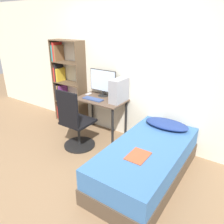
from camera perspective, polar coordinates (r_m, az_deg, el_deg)
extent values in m
plane|color=#846647|center=(3.44, -11.69, -15.23)|extent=(14.00, 14.00, 0.00)
cube|color=silver|center=(4.02, 2.99, 10.71)|extent=(8.00, 0.05, 2.50)
cube|color=brown|center=(4.08, -2.84, 3.28)|extent=(0.92, 0.55, 0.02)
cylinder|color=black|center=(4.30, -8.95, -1.21)|extent=(0.04, 0.04, 0.72)
cylinder|color=black|center=(3.83, 0.14, -4.05)|extent=(0.04, 0.04, 0.72)
cylinder|color=black|center=(4.61, -5.13, 0.68)|extent=(0.04, 0.04, 0.72)
cylinder|color=black|center=(4.18, 3.66, -1.72)|extent=(0.04, 0.04, 0.72)
cube|color=brown|center=(4.98, -14.00, 7.95)|extent=(0.02, 0.29, 1.74)
cube|color=brown|center=(4.49, -7.85, 6.82)|extent=(0.02, 0.29, 1.74)
cube|color=brown|center=(5.02, -10.35, -2.09)|extent=(0.69, 0.29, 0.02)
cube|color=brown|center=(4.85, -10.70, 2.52)|extent=(0.69, 0.29, 0.02)
cube|color=brown|center=(4.73, -11.08, 7.42)|extent=(0.69, 0.29, 0.02)
cube|color=brown|center=(4.63, -11.49, 12.56)|extent=(0.69, 0.29, 0.02)
cube|color=brown|center=(4.58, -11.92, 17.85)|extent=(0.69, 0.29, 0.02)
cube|color=red|center=(5.17, -12.97, 0.28)|extent=(0.04, 0.25, 0.28)
cube|color=black|center=(5.13, -12.66, 0.45)|extent=(0.03, 0.25, 0.34)
cube|color=gold|center=(5.10, -12.32, 0.23)|extent=(0.04, 0.25, 0.32)
cube|color=#2870B7|center=(5.08, -12.01, 0.05)|extent=(0.02, 0.25, 0.30)
cube|color=black|center=(5.02, -13.45, 5.22)|extent=(0.04, 0.25, 0.36)
cube|color=brown|center=(4.99, -13.11, 5.04)|extent=(0.04, 0.25, 0.34)
cube|color=black|center=(4.97, -12.80, 4.80)|extent=(0.02, 0.25, 0.31)
cube|color=#7A338E|center=(4.94, -12.59, 4.95)|extent=(0.02, 0.25, 0.34)
cube|color=red|center=(4.91, -13.87, 9.64)|extent=(0.04, 0.25, 0.29)
cube|color=black|center=(4.88, -13.63, 10.03)|extent=(0.02, 0.25, 0.37)
cube|color=gold|center=(4.86, -13.26, 9.47)|extent=(0.04, 0.25, 0.28)
cube|color=teal|center=(4.84, -14.38, 14.75)|extent=(0.04, 0.25, 0.32)
cube|color=red|center=(4.80, -14.06, 15.07)|extent=(0.04, 0.25, 0.37)
cube|color=brown|center=(4.78, -13.71, 14.72)|extent=(0.04, 0.25, 0.32)
cylinder|color=black|center=(4.03, -8.43, -8.44)|extent=(0.55, 0.55, 0.03)
cylinder|color=black|center=(3.92, -8.62, -5.58)|extent=(0.05, 0.05, 0.43)
cube|color=black|center=(3.82, -8.83, -2.49)|extent=(0.48, 0.48, 0.04)
cube|color=black|center=(3.55, -11.55, 0.75)|extent=(0.43, 0.04, 0.58)
cube|color=#4C3D2D|center=(3.26, 8.75, -14.73)|extent=(0.92, 1.90, 0.23)
cube|color=#38669E|center=(3.12, 9.04, -10.98)|extent=(0.89, 1.86, 0.28)
ellipsoid|color=navy|center=(3.58, 14.08, -3.08)|extent=(0.70, 0.36, 0.11)
cube|color=#B24C2D|center=(2.82, 6.81, -11.30)|extent=(0.24, 0.32, 0.01)
cylinder|color=black|center=(4.24, -2.36, 4.31)|extent=(0.19, 0.19, 0.01)
cylinder|color=black|center=(4.23, -2.37, 4.99)|extent=(0.04, 0.04, 0.10)
cube|color=black|center=(4.16, -2.39, 8.19)|extent=(0.58, 0.01, 0.41)
cube|color=silver|center=(4.16, -2.46, 8.16)|extent=(0.56, 0.01, 0.39)
cube|color=#33477A|center=(4.05, -4.98, 3.40)|extent=(0.40, 0.14, 0.02)
cube|color=#99999E|center=(3.86, 1.80, 5.63)|extent=(0.18, 0.39, 0.42)
cube|color=#B7B7BC|center=(4.37, -6.11, 4.75)|extent=(0.07, 0.14, 0.01)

